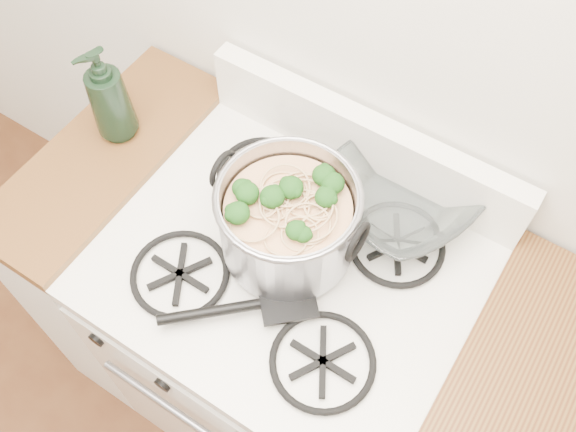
{
  "coord_description": "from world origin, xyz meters",
  "views": [
    {
      "loc": [
        0.33,
        0.74,
        2.08
      ],
      "look_at": [
        -0.02,
        1.29,
        1.03
      ],
      "focal_mm": 40.0,
      "sensor_mm": 36.0,
      "label": 1
    }
  ],
  "objects_px": {
    "spatula": "(288,299)",
    "stock_pot": "(288,221)",
    "gas_range": "(289,343)",
    "glass_bowl": "(400,199)",
    "bottle": "(108,94)"
  },
  "relations": [
    {
      "from": "spatula",
      "to": "glass_bowl",
      "type": "relative_size",
      "value": 2.47
    },
    {
      "from": "spatula",
      "to": "glass_bowl",
      "type": "bearing_deg",
      "value": 124.04
    },
    {
      "from": "gas_range",
      "to": "stock_pot",
      "type": "relative_size",
      "value": 2.96
    },
    {
      "from": "gas_range",
      "to": "stock_pot",
      "type": "xyz_separation_m",
      "value": [
        -0.02,
        0.03,
        0.58
      ]
    },
    {
      "from": "gas_range",
      "to": "glass_bowl",
      "type": "relative_size",
      "value": 7.36
    },
    {
      "from": "stock_pot",
      "to": "gas_range",
      "type": "bearing_deg",
      "value": -54.46
    },
    {
      "from": "gas_range",
      "to": "spatula",
      "type": "distance_m",
      "value": 0.51
    },
    {
      "from": "stock_pot",
      "to": "bottle",
      "type": "bearing_deg",
      "value": 174.94
    },
    {
      "from": "spatula",
      "to": "bottle",
      "type": "distance_m",
      "value": 0.59
    },
    {
      "from": "gas_range",
      "to": "stock_pot",
      "type": "distance_m",
      "value": 0.58
    },
    {
      "from": "stock_pot",
      "to": "bottle",
      "type": "height_order",
      "value": "bottle"
    },
    {
      "from": "spatula",
      "to": "gas_range",
      "type": "bearing_deg",
      "value": 169.03
    },
    {
      "from": "gas_range",
      "to": "stock_pot",
      "type": "height_order",
      "value": "stock_pot"
    },
    {
      "from": "spatula",
      "to": "stock_pot",
      "type": "bearing_deg",
      "value": 169.97
    },
    {
      "from": "stock_pot",
      "to": "glass_bowl",
      "type": "distance_m",
      "value": 0.27
    }
  ]
}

